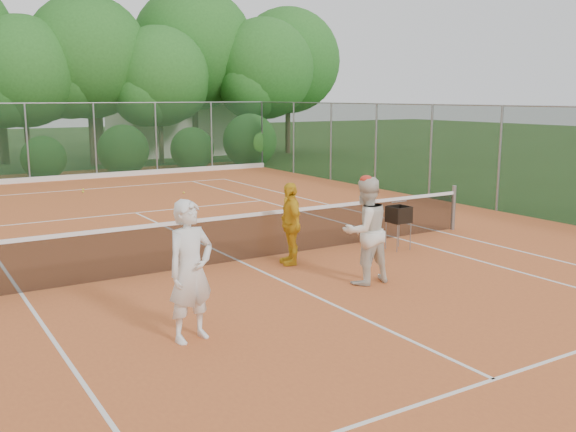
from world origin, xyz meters
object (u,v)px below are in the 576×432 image
(player_white, at_px, (191,271))
(player_yellow, at_px, (290,223))
(ball_hopper, at_px, (399,215))
(player_center_grp, at_px, (365,231))

(player_white, bearing_deg, player_yellow, 26.59)
(player_white, height_order, ball_hopper, player_white)
(player_white, distance_m, ball_hopper, 6.38)
(player_white, bearing_deg, player_center_grp, 0.48)
(player_white, height_order, player_center_grp, player_white)
(ball_hopper, bearing_deg, player_yellow, 161.60)
(player_white, xyz_separation_m, player_center_grp, (3.66, 0.89, -0.01))
(player_yellow, distance_m, ball_hopper, 2.61)
(player_center_grp, relative_size, player_yellow, 1.19)
(player_center_grp, bearing_deg, ball_hopper, 36.23)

